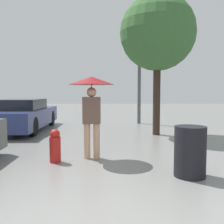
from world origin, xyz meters
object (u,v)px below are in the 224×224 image
object	(u,v)px
pedestrian	(92,94)
parked_car_farthest	(23,115)
fire_hydrant	(55,146)
street_lamp	(139,60)
tree	(158,33)
trash_bin	(190,151)

from	to	relation	value
pedestrian	parked_car_farthest	xyz separation A→B (m)	(-2.90, 4.27, -0.84)
pedestrian	fire_hydrant	bearing A→B (deg)	-159.43
parked_car_farthest	street_lamp	world-z (taller)	street_lamp
parked_car_farthest	pedestrian	bearing A→B (deg)	-55.74
pedestrian	parked_car_farthest	distance (m)	5.23
pedestrian	tree	world-z (taller)	tree
parked_car_farthest	street_lamp	bearing A→B (deg)	22.40
street_lamp	pedestrian	bearing A→B (deg)	-106.99
tree	street_lamp	world-z (taller)	street_lamp
parked_car_farthest	tree	world-z (taller)	tree
tree	parked_car_farthest	bearing A→B (deg)	166.74
parked_car_farthest	fire_hydrant	xyz separation A→B (m)	(2.14, -4.55, -0.24)
fire_hydrant	pedestrian	bearing A→B (deg)	20.57
parked_car_farthest	trash_bin	world-z (taller)	parked_car_farthest
trash_bin	pedestrian	bearing A→B (deg)	144.85
pedestrian	tree	bearing A→B (deg)	55.99
street_lamp	fire_hydrant	xyz separation A→B (m)	(-2.67, -6.53, -2.62)
pedestrian	fire_hydrant	size ratio (longest dim) A/B	2.59
tree	trash_bin	xyz separation A→B (m)	(-0.30, -4.34, -3.03)
tree	fire_hydrant	distance (m)	5.41
pedestrian	trash_bin	distance (m)	2.39
parked_car_farthest	street_lamp	distance (m)	5.72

